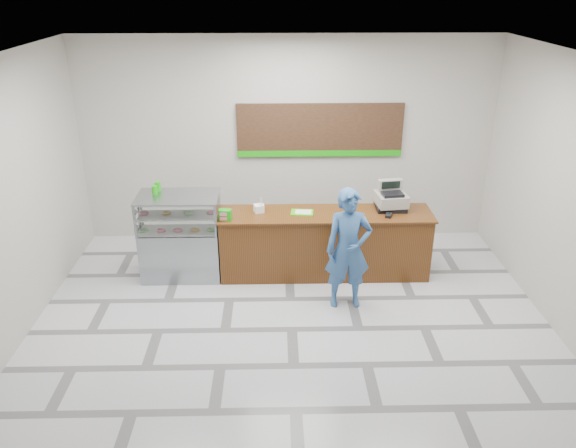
{
  "coord_description": "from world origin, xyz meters",
  "views": [
    {
      "loc": [
        -0.19,
        -6.28,
        4.35
      ],
      "look_at": [
        -0.03,
        0.9,
        1.15
      ],
      "focal_mm": 35.0,
      "sensor_mm": 36.0,
      "label": 1
    }
  ],
  "objects_px": {
    "sales_counter": "(324,243)",
    "serving_tray": "(302,212)",
    "display_case": "(181,236)",
    "customer": "(348,249)",
    "cash_register": "(391,198)"
  },
  "relations": [
    {
      "from": "sales_counter",
      "to": "serving_tray",
      "type": "xyz_separation_m",
      "value": [
        -0.35,
        0.01,
        0.52
      ]
    },
    {
      "from": "sales_counter",
      "to": "serving_tray",
      "type": "bearing_deg",
      "value": 178.09
    },
    {
      "from": "display_case",
      "to": "customer",
      "type": "relative_size",
      "value": 0.76
    },
    {
      "from": "display_case",
      "to": "cash_register",
      "type": "relative_size",
      "value": 2.55
    },
    {
      "from": "display_case",
      "to": "cash_register",
      "type": "height_order",
      "value": "cash_register"
    },
    {
      "from": "display_case",
      "to": "serving_tray",
      "type": "height_order",
      "value": "display_case"
    },
    {
      "from": "cash_register",
      "to": "customer",
      "type": "relative_size",
      "value": 0.3
    },
    {
      "from": "sales_counter",
      "to": "serving_tray",
      "type": "relative_size",
      "value": 9.07
    },
    {
      "from": "cash_register",
      "to": "serving_tray",
      "type": "bearing_deg",
      "value": 179.86
    },
    {
      "from": "sales_counter",
      "to": "cash_register",
      "type": "bearing_deg",
      "value": 10.15
    },
    {
      "from": "serving_tray",
      "to": "sales_counter",
      "type": "bearing_deg",
      "value": 3.78
    },
    {
      "from": "sales_counter",
      "to": "cash_register",
      "type": "distance_m",
      "value": 1.23
    },
    {
      "from": "customer",
      "to": "cash_register",
      "type": "bearing_deg",
      "value": 52.74
    },
    {
      "from": "display_case",
      "to": "cash_register",
      "type": "bearing_deg",
      "value": 3.23
    },
    {
      "from": "display_case",
      "to": "customer",
      "type": "xyz_separation_m",
      "value": [
        2.46,
        -0.92,
        0.2
      ]
    }
  ]
}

